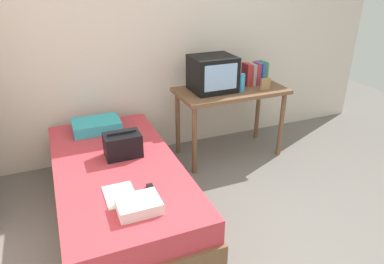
# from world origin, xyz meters

# --- Properties ---
(ground_plane) EXTENTS (8.00, 8.00, 0.00)m
(ground_plane) POSITION_xyz_m (0.00, 0.00, 0.00)
(ground_plane) COLOR slate
(wall_back) EXTENTS (5.20, 0.10, 2.60)m
(wall_back) POSITION_xyz_m (0.00, 2.00, 1.30)
(wall_back) COLOR beige
(wall_back) RESTS_ON ground
(bed) EXTENTS (1.00, 2.00, 0.50)m
(bed) POSITION_xyz_m (-0.90, 0.87, 0.25)
(bed) COLOR brown
(bed) RESTS_ON ground
(desk) EXTENTS (1.16, 0.60, 0.77)m
(desk) POSITION_xyz_m (0.46, 1.50, 0.67)
(desk) COLOR brown
(desk) RESTS_ON ground
(tv) EXTENTS (0.44, 0.39, 0.36)m
(tv) POSITION_xyz_m (0.26, 1.53, 0.95)
(tv) COLOR black
(tv) RESTS_ON desk
(water_bottle) EXTENTS (0.08, 0.08, 0.18)m
(water_bottle) POSITION_xyz_m (0.52, 1.39, 0.87)
(water_bottle) COLOR #3399DB
(water_bottle) RESTS_ON desk
(book_row) EXTENTS (0.26, 0.17, 0.24)m
(book_row) POSITION_xyz_m (0.79, 1.56, 0.89)
(book_row) COLOR #B72D33
(book_row) RESTS_ON desk
(picture_frame) EXTENTS (0.11, 0.02, 0.12)m
(picture_frame) POSITION_xyz_m (0.79, 1.34, 0.84)
(picture_frame) COLOR #9E754C
(picture_frame) RESTS_ON desk
(pillow) EXTENTS (0.45, 0.32, 0.10)m
(pillow) POSITION_xyz_m (-0.95, 1.60, 0.55)
(pillow) COLOR #33A8B7
(pillow) RESTS_ON bed
(handbag) EXTENTS (0.30, 0.20, 0.23)m
(handbag) POSITION_xyz_m (-0.82, 0.99, 0.60)
(handbag) COLOR black
(handbag) RESTS_ON bed
(magazine) EXTENTS (0.21, 0.29, 0.01)m
(magazine) POSITION_xyz_m (-0.97, 0.43, 0.50)
(magazine) COLOR white
(magazine) RESTS_ON bed
(remote_dark) EXTENTS (0.04, 0.16, 0.02)m
(remote_dark) POSITION_xyz_m (-0.75, 0.39, 0.51)
(remote_dark) COLOR black
(remote_dark) RESTS_ON bed
(folded_towel) EXTENTS (0.28, 0.22, 0.08)m
(folded_towel) POSITION_xyz_m (-0.89, 0.22, 0.54)
(folded_towel) COLOR white
(folded_towel) RESTS_ON bed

